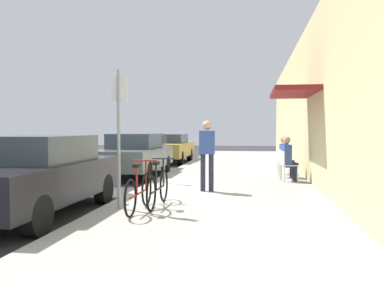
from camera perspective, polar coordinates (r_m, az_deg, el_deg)
ground_plane at (r=10.23m, az=-7.94°, el=-6.99°), size 60.00×60.00×0.00m
sidewalk_slab at (r=11.81m, az=5.46°, el=-5.47°), size 4.50×32.00×0.12m
building_facade at (r=11.84m, az=17.21°, el=5.74°), size 1.40×32.00×4.76m
parked_car_0 at (r=8.03m, az=-21.23°, el=-4.09°), size 1.80×4.40×1.49m
parked_car_1 at (r=13.85m, az=-8.15°, el=-1.49°), size 1.80×4.40×1.46m
parked_car_2 at (r=19.50m, az=-3.24°, el=-0.52°), size 1.80×4.40×1.38m
parking_meter at (r=11.15m, az=-4.04°, el=-1.64°), size 0.12×0.10×1.32m
street_sign at (r=7.62m, az=-10.39°, el=2.28°), size 0.32×0.06×2.60m
bicycle_0 at (r=7.37m, az=-7.53°, el=-6.75°), size 0.46×1.71×0.90m
bicycle_1 at (r=7.83m, az=-4.86°, el=-6.22°), size 0.46×1.71×0.90m
cafe_chair_0 at (r=11.84m, az=13.28°, el=-2.75°), size 0.52×0.52×0.87m
seated_patron_0 at (r=11.84m, az=13.57°, el=-1.82°), size 0.48×0.43×1.29m
cafe_chair_1 at (r=12.75m, az=12.93°, el=-2.40°), size 0.49×0.49×0.87m
seated_patron_1 at (r=12.75m, az=13.20°, el=-1.54°), size 0.46×0.40×1.29m
cafe_chair_2 at (r=13.71m, az=12.62°, el=-2.09°), size 0.48×0.48×0.87m
pedestrian_standing at (r=9.61m, az=2.16°, el=-0.84°), size 0.36×0.22×1.70m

